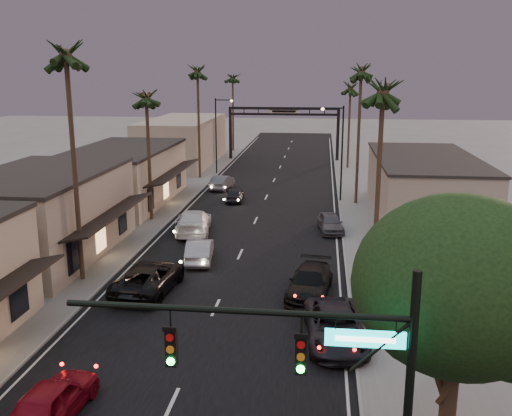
% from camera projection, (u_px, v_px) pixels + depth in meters
% --- Properties ---
extents(ground, '(200.00, 200.00, 0.00)m').
position_uv_depth(ground, '(260.00, 212.00, 50.34)').
color(ground, slate).
rests_on(ground, ground).
extents(road, '(14.00, 120.00, 0.02)m').
position_uv_depth(road, '(265.00, 199.00, 55.17)').
color(road, black).
rests_on(road, ground).
extents(sidewalk_left, '(5.00, 92.00, 0.12)m').
position_uv_depth(sidewalk_left, '(186.00, 183.00, 62.99)').
color(sidewalk_left, slate).
rests_on(sidewalk_left, ground).
extents(sidewalk_right, '(5.00, 92.00, 0.12)m').
position_uv_depth(sidewalk_right, '(360.00, 187.00, 60.83)').
color(sidewalk_right, slate).
rests_on(sidewalk_right, ground).
extents(storefront_mid, '(8.00, 14.00, 5.50)m').
position_uv_depth(storefront_mid, '(41.00, 217.00, 37.66)').
color(storefront_mid, gray).
rests_on(storefront_mid, ground).
extents(storefront_far, '(8.00, 16.00, 5.00)m').
position_uv_depth(storefront_far, '(124.00, 177.00, 53.16)').
color(storefront_far, tan).
rests_on(storefront_far, ground).
extents(storefront_dist, '(8.00, 20.00, 6.00)m').
position_uv_depth(storefront_dist, '(183.00, 141.00, 75.23)').
color(storefront_dist, gray).
rests_on(storefront_dist, ground).
extents(building_right, '(8.00, 18.00, 5.00)m').
position_uv_depth(building_right, '(424.00, 188.00, 48.17)').
color(building_right, gray).
rests_on(building_right, ground).
extents(traffic_signal, '(8.51, 0.22, 7.80)m').
position_uv_depth(traffic_signal, '(329.00, 374.00, 13.76)').
color(traffic_signal, black).
rests_on(traffic_signal, ground).
extents(corner_tree, '(6.20, 6.20, 8.80)m').
position_uv_depth(corner_tree, '(461.00, 292.00, 16.44)').
color(corner_tree, '#38281C').
rests_on(corner_tree, ground).
extents(arch, '(15.20, 0.40, 7.27)m').
position_uv_depth(arch, '(284.00, 120.00, 77.99)').
color(arch, black).
rests_on(arch, ground).
extents(streetlight_right, '(2.13, 0.30, 9.00)m').
position_uv_depth(streetlight_right, '(339.00, 146.00, 53.13)').
color(streetlight_right, black).
rests_on(streetlight_right, ground).
extents(streetlight_left, '(2.13, 0.30, 9.00)m').
position_uv_depth(streetlight_left, '(218.00, 130.00, 67.24)').
color(streetlight_left, black).
rests_on(streetlight_left, ground).
extents(palm_lb, '(3.20, 3.20, 15.20)m').
position_uv_depth(palm_lb, '(65.00, 48.00, 30.78)').
color(palm_lb, '#38281C').
rests_on(palm_lb, ground).
extents(palm_lc, '(3.20, 3.20, 12.20)m').
position_uv_depth(palm_lc, '(146.00, 93.00, 44.98)').
color(palm_lc, '#38281C').
rests_on(palm_lc, ground).
extents(palm_ld, '(3.20, 3.20, 14.20)m').
position_uv_depth(palm_ld, '(197.00, 68.00, 62.86)').
color(palm_ld, '#38281C').
rests_on(palm_ld, ground).
extents(palm_ra, '(3.20, 3.20, 13.20)m').
position_uv_depth(palm_ra, '(383.00, 84.00, 31.23)').
color(palm_ra, '#38281C').
rests_on(palm_ra, ground).
extents(palm_rb, '(3.20, 3.20, 14.20)m').
position_uv_depth(palm_rb, '(361.00, 67.00, 50.30)').
color(palm_rb, '#38281C').
rests_on(palm_rb, ground).
extents(palm_rc, '(3.20, 3.20, 12.20)m').
position_uv_depth(palm_rc, '(351.00, 84.00, 70.06)').
color(palm_rc, '#38281C').
rests_on(palm_rc, ground).
extents(palm_far, '(3.20, 3.20, 13.20)m').
position_uv_depth(palm_far, '(233.00, 75.00, 85.25)').
color(palm_far, '#38281C').
rests_on(palm_far, ground).
extents(oncoming_red, '(2.13, 4.64, 1.54)m').
position_uv_depth(oncoming_red, '(52.00, 400.00, 20.29)').
color(oncoming_red, maroon).
rests_on(oncoming_red, ground).
extents(oncoming_pickup, '(3.20, 6.25, 1.69)m').
position_uv_depth(oncoming_pickup, '(149.00, 278.00, 32.06)').
color(oncoming_pickup, black).
rests_on(oncoming_pickup, ground).
extents(oncoming_silver, '(2.16, 4.69, 1.49)m').
position_uv_depth(oncoming_silver, '(200.00, 250.00, 37.20)').
color(oncoming_silver, '#A1A0A5').
rests_on(oncoming_silver, ground).
extents(oncoming_white, '(3.26, 6.35, 1.76)m').
position_uv_depth(oncoming_white, '(194.00, 222.00, 43.74)').
color(oncoming_white, silver).
rests_on(oncoming_white, ground).
extents(oncoming_dgrey, '(1.88, 4.09, 1.36)m').
position_uv_depth(oncoming_dgrey, '(235.00, 194.00, 54.20)').
color(oncoming_dgrey, black).
rests_on(oncoming_dgrey, ground).
extents(oncoming_grey_far, '(2.10, 4.63, 1.47)m').
position_uv_depth(oncoming_grey_far, '(222.00, 182.00, 59.74)').
color(oncoming_grey_far, '#56555B').
rests_on(oncoming_grey_far, ground).
extents(curbside_near, '(3.17, 5.97, 1.60)m').
position_uv_depth(curbside_near, '(336.00, 326.00, 26.10)').
color(curbside_near, black).
rests_on(curbside_near, ground).
extents(curbside_black, '(2.81, 5.56, 1.55)m').
position_uv_depth(curbside_black, '(310.00, 282.00, 31.57)').
color(curbside_black, black).
rests_on(curbside_black, ground).
extents(curbside_grey, '(2.29, 4.46, 1.45)m').
position_uv_depth(curbside_grey, '(331.00, 223.00, 43.99)').
color(curbside_grey, '#4D4C51').
rests_on(curbside_grey, ground).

